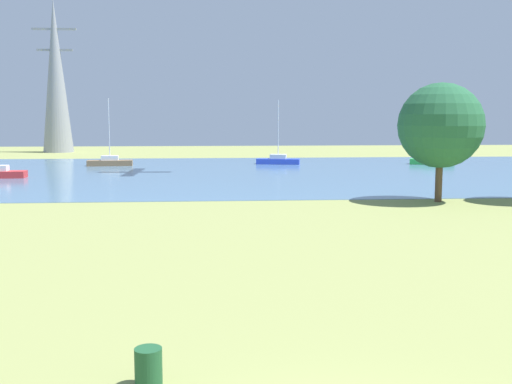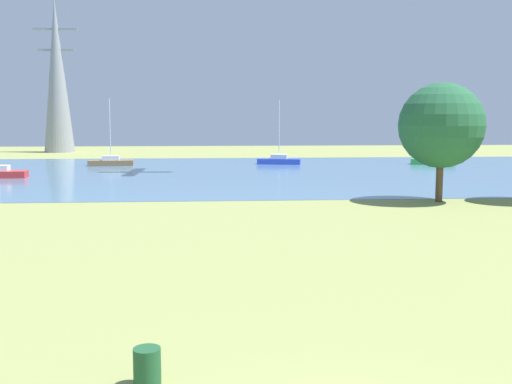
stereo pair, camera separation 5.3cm
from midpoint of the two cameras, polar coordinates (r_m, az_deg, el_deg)
The scene contains 8 objects.
ground_plane at distance 31.68m, azimuth -0.13°, elevation -2.82°, with size 160.00×160.00×0.00m, color #8C9351.
litter_bin at distance 13.12m, azimuth -10.03°, elevation -15.67°, with size 0.56×0.56×0.80m, color #1E512D.
water_surface at distance 59.42m, azimuth -2.09°, elevation 1.83°, with size 140.00×40.00×0.02m, color teal.
sailboat_blue at distance 69.37m, azimuth 2.03°, elevation 2.97°, with size 5.01×2.47×7.15m.
sailboat_green at distance 71.66m, azimuth 15.92°, elevation 2.84°, with size 5.03×2.94×7.75m.
sailboat_brown at distance 68.87m, azimuth -13.37°, elevation 2.75°, with size 4.89×1.82×7.27m.
tree_west_near at distance 40.51m, azimuth 16.67°, elevation 5.90°, with size 5.34×5.34×7.50m.
electricity_pylon at distance 96.91m, azimuth -18.03°, elevation 10.18°, with size 6.40×4.40×22.47m.
Camera 1 is at (-2.28, -9.12, 5.46)m, focal length 43.28 mm.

